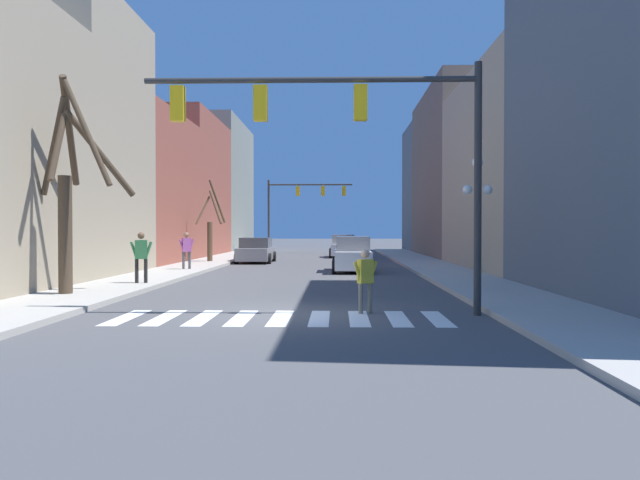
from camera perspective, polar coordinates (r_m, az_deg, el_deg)
The scene contains 17 objects.
ground_plane at distance 15.13m, azimuth -3.40°, elevation -6.81°, with size 240.00×240.00×0.00m, color #4C4C4F.
sidewalk_left at distance 16.88m, azimuth -25.41°, elevation -5.83°, with size 2.85×90.00×0.15m.
sidewalk_right at distance 15.87m, azimuth 20.10°, elevation -6.22°, with size 2.85×90.00×0.15m.
building_row_left at distance 41.35m, azimuth -15.43°, elevation 5.51°, with size 6.00×58.25×12.24m.
building_row_right at distance 36.35m, azimuth 16.76°, elevation 7.17°, with size 6.00×53.24×13.60m.
crosswalk_stripes at distance 14.50m, azimuth -3.62°, elevation -7.13°, with size 7.65×2.60×0.01m.
traffic_signal_near at distance 15.10m, azimuth 2.70°, elevation 10.39°, with size 8.05×0.28×6.01m.
traffic_signal_far at distance 53.98m, azimuth -1.86°, elevation 3.81°, with size 7.33×0.28×6.31m.
street_lamp_right_corner at distance 20.53m, azimuth 14.20°, elevation 3.99°, with size 0.95×0.36×4.21m.
car_parked_left_mid at distance 45.63m, azimuth 2.11°, elevation -0.62°, with size 2.00×4.21×1.65m.
car_parked_left_far at distance 38.45m, azimuth -5.88°, elevation -0.99°, with size 2.16×4.65×1.54m.
car_driving_away_lane at distance 30.13m, azimuth 2.99°, elevation -1.40°, with size 1.96×4.59×1.71m.
pedestrian_waiting_at_curb at distance 22.93m, azimuth -16.04°, elevation -1.14°, with size 0.77×0.32×1.80m.
pedestrian_crossing_street at distance 15.22m, azimuth 4.17°, elevation -3.27°, with size 0.63×0.39×1.56m.
pedestrian_near_right_corner at distance 30.39m, azimuth -12.11°, elevation -0.66°, with size 0.68×0.49×1.75m.
street_tree_left_near at distance 20.11m, azimuth -21.87°, elevation 4.53°, with size 2.69×3.18×6.50m.
street_tree_left_far at distance 37.66m, azimuth -9.92°, elevation 1.03°, with size 1.65×1.60×4.86m.
Camera 1 is at (1.31, -14.93, 2.05)m, focal length 35.00 mm.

